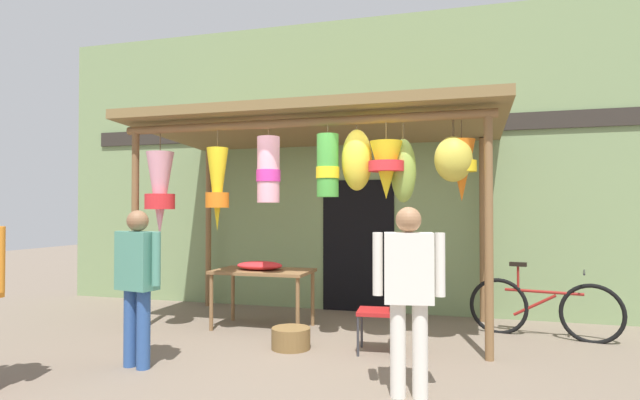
{
  "coord_description": "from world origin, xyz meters",
  "views": [
    {
      "loc": [
        1.58,
        -5.56,
        1.55
      ],
      "look_at": [
        -0.19,
        0.64,
        1.67
      ],
      "focal_mm": 28.72,
      "sensor_mm": 36.0,
      "label": 1
    }
  ],
  "objects_px": {
    "shopper_by_bananas": "(409,285)",
    "display_table": "(263,276)",
    "wicker_basket_by_table": "(291,338)",
    "flower_heap_on_table": "(260,266)",
    "parked_bicycle": "(543,309)",
    "folding_chair": "(383,306)",
    "vendor_in_orange": "(137,275)"
  },
  "relations": [
    {
      "from": "flower_heap_on_table",
      "to": "parked_bicycle",
      "type": "height_order",
      "value": "parked_bicycle"
    },
    {
      "from": "folding_chair",
      "to": "parked_bicycle",
      "type": "height_order",
      "value": "parked_bicycle"
    },
    {
      "from": "flower_heap_on_table",
      "to": "vendor_in_orange",
      "type": "bearing_deg",
      "value": -105.39
    },
    {
      "from": "shopper_by_bananas",
      "to": "display_table",
      "type": "bearing_deg",
      "value": 136.83
    },
    {
      "from": "flower_heap_on_table",
      "to": "wicker_basket_by_table",
      "type": "bearing_deg",
      "value": -49.23
    },
    {
      "from": "display_table",
      "to": "wicker_basket_by_table",
      "type": "bearing_deg",
      "value": -51.11
    },
    {
      "from": "display_table",
      "to": "folding_chair",
      "type": "bearing_deg",
      "value": -23.17
    },
    {
      "from": "folding_chair",
      "to": "shopper_by_bananas",
      "type": "bearing_deg",
      "value": -72.01
    },
    {
      "from": "display_table",
      "to": "vendor_in_orange",
      "type": "xyz_separation_m",
      "value": [
        -0.55,
        -1.9,
        0.22
      ]
    },
    {
      "from": "wicker_basket_by_table",
      "to": "vendor_in_orange",
      "type": "distance_m",
      "value": 1.8
    },
    {
      "from": "wicker_basket_by_table",
      "to": "folding_chair",
      "type": "bearing_deg",
      "value": 6.47
    },
    {
      "from": "flower_heap_on_table",
      "to": "folding_chair",
      "type": "relative_size",
      "value": 0.73
    },
    {
      "from": "display_table",
      "to": "parked_bicycle",
      "type": "xyz_separation_m",
      "value": [
        3.45,
        0.47,
        -0.33
      ]
    },
    {
      "from": "wicker_basket_by_table",
      "to": "shopper_by_bananas",
      "type": "bearing_deg",
      "value": -38.45
    },
    {
      "from": "flower_heap_on_table",
      "to": "vendor_in_orange",
      "type": "xyz_separation_m",
      "value": [
        -0.52,
        -1.88,
        0.09
      ]
    },
    {
      "from": "display_table",
      "to": "folding_chair",
      "type": "relative_size",
      "value": 1.51
    },
    {
      "from": "display_table",
      "to": "flower_heap_on_table",
      "type": "relative_size",
      "value": 2.06
    },
    {
      "from": "folding_chair",
      "to": "vendor_in_orange",
      "type": "relative_size",
      "value": 0.55
    },
    {
      "from": "display_table",
      "to": "wicker_basket_by_table",
      "type": "xyz_separation_m",
      "value": [
        0.68,
        -0.84,
        -0.56
      ]
    },
    {
      "from": "display_table",
      "to": "folding_chair",
      "type": "xyz_separation_m",
      "value": [
        1.7,
        -0.73,
        -0.18
      ]
    },
    {
      "from": "parked_bicycle",
      "to": "vendor_in_orange",
      "type": "height_order",
      "value": "vendor_in_orange"
    },
    {
      "from": "wicker_basket_by_table",
      "to": "shopper_by_bananas",
      "type": "xyz_separation_m",
      "value": [
        1.42,
        -1.13,
        0.8
      ]
    },
    {
      "from": "display_table",
      "to": "vendor_in_orange",
      "type": "distance_m",
      "value": 1.99
    },
    {
      "from": "parked_bicycle",
      "to": "shopper_by_bananas",
      "type": "relative_size",
      "value": 1.1
    },
    {
      "from": "wicker_basket_by_table",
      "to": "parked_bicycle",
      "type": "height_order",
      "value": "parked_bicycle"
    },
    {
      "from": "flower_heap_on_table",
      "to": "shopper_by_bananas",
      "type": "height_order",
      "value": "shopper_by_bananas"
    },
    {
      "from": "folding_chair",
      "to": "vendor_in_orange",
      "type": "xyz_separation_m",
      "value": [
        -2.25,
        -1.18,
        0.4
      ]
    },
    {
      "from": "parked_bicycle",
      "to": "display_table",
      "type": "bearing_deg",
      "value": -172.21
    },
    {
      "from": "display_table",
      "to": "shopper_by_bananas",
      "type": "relative_size",
      "value": 0.81
    },
    {
      "from": "folding_chair",
      "to": "vendor_in_orange",
      "type": "height_order",
      "value": "vendor_in_orange"
    },
    {
      "from": "parked_bicycle",
      "to": "shopper_by_bananas",
      "type": "bearing_deg",
      "value": -118.97
    },
    {
      "from": "flower_heap_on_table",
      "to": "vendor_in_orange",
      "type": "height_order",
      "value": "vendor_in_orange"
    }
  ]
}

